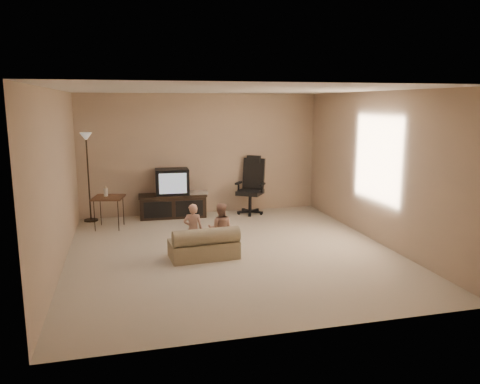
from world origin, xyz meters
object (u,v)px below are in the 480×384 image
object	(u,v)px
side_table	(108,198)
toddler_left	(193,230)
floor_lamp	(87,157)
office_chair	(251,193)
tv_stand	(173,197)
child_sofa	(204,245)
toddler_right	(220,229)

from	to	relation	value
side_table	toddler_left	bearing A→B (deg)	-56.73
floor_lamp	office_chair	bearing A→B (deg)	-2.39
tv_stand	floor_lamp	distance (m)	1.84
child_sofa	toddler_left	size ratio (longest dim) A/B	1.30
office_chair	toddler_left	size ratio (longest dim) A/B	1.50
toddler_left	child_sofa	bearing A→B (deg)	140.26
office_chair	floor_lamp	world-z (taller)	floor_lamp
side_table	floor_lamp	size ratio (longest dim) A/B	0.46
child_sofa	toddler_right	world-z (taller)	toddler_right
child_sofa	toddler_right	xyz separation A→B (m)	(0.28, 0.15, 0.20)
side_table	toddler_right	bearing A→B (deg)	-49.58
child_sofa	toddler_right	distance (m)	0.38
child_sofa	toddler_right	bearing A→B (deg)	24.17
toddler_left	toddler_right	distance (m)	0.42
floor_lamp	child_sofa	xyz separation A→B (m)	(1.80, -2.79, -1.07)
tv_stand	floor_lamp	bearing A→B (deg)	-179.74
office_chair	floor_lamp	size ratio (longest dim) A/B	0.70
floor_lamp	side_table	bearing A→B (deg)	-59.85
child_sofa	toddler_left	xyz separation A→B (m)	(-0.14, 0.19, 0.20)
toddler_left	floor_lamp	bearing A→B (deg)	-43.45
child_sofa	side_table	bearing A→B (deg)	119.52
tv_stand	floor_lamp	world-z (taller)	floor_lamp
tv_stand	toddler_right	xyz separation A→B (m)	(0.45, -2.58, -0.01)
tv_stand	child_sofa	xyz separation A→B (m)	(0.17, -2.73, -0.21)
tv_stand	office_chair	size ratio (longest dim) A/B	1.16
side_table	child_sofa	distance (m)	2.61
floor_lamp	toddler_left	bearing A→B (deg)	-57.48
side_table	toddler_left	size ratio (longest dim) A/B	1.00
tv_stand	office_chair	distance (m)	1.65
office_chair	floor_lamp	distance (m)	3.38
tv_stand	toddler_right	size ratio (longest dim) A/B	1.74
floor_lamp	toddler_right	size ratio (longest dim) A/B	2.17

